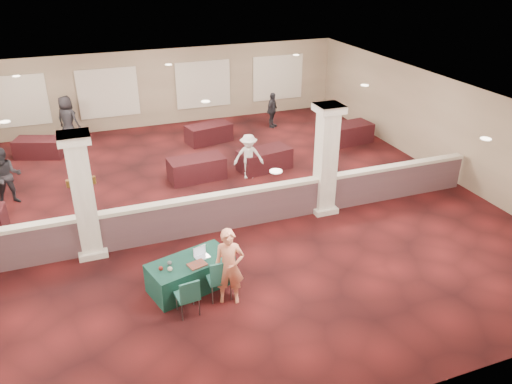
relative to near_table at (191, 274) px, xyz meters
name	(u,v)px	position (x,y,z in m)	size (l,w,h in m)	color
ground	(210,205)	(1.50, 3.73, -0.36)	(16.00, 16.00, 0.00)	#451112
wall_back	(157,88)	(1.50, 11.73, 1.24)	(16.00, 0.04, 3.20)	#82715A
wall_front	(350,341)	(1.50, -4.27, 1.24)	(16.00, 0.04, 3.20)	#82715A
wall_right	(437,124)	(9.50, 3.73, 1.24)	(0.04, 16.00, 3.20)	#82715A
ceiling	(206,101)	(1.50, 3.73, 2.84)	(16.00, 16.00, 0.02)	white
partition_wall	(225,210)	(1.50, 2.23, 0.21)	(15.60, 0.28, 1.10)	#543942
column_left	(83,195)	(-2.00, 2.23, 1.28)	(0.72, 0.72, 3.20)	beige
column_right	(326,159)	(4.50, 2.23, 1.28)	(0.72, 0.72, 3.20)	beige
sconce_left	(69,184)	(-2.28, 2.23, 1.64)	(0.12, 0.12, 0.18)	brown
sconce_right	(93,180)	(-1.72, 2.23, 1.64)	(0.12, 0.12, 0.18)	brown
near_table	(191,274)	(0.00, 0.00, 0.00)	(1.85, 0.92, 0.71)	#0D3330
conf_chair_main	(220,276)	(0.50, -0.64, 0.25)	(0.51, 0.52, 1.02)	#1E594D
conf_chair_side	(188,294)	(-0.27, -0.93, 0.18)	(0.50, 0.50, 0.91)	#1E594D
woman	(229,267)	(0.68, -0.77, 0.53)	(0.64, 0.43, 1.77)	#F7856B
far_table_front_center	(197,168)	(1.60, 5.69, 0.01)	(1.82, 0.91, 0.74)	black
far_table_front_right	(264,159)	(4.00, 5.65, 0.01)	(1.80, 0.90, 0.73)	black
far_table_back_left	(40,148)	(-3.31, 9.64, -0.01)	(1.69, 0.85, 0.69)	black
far_table_back_center	(209,133)	(2.93, 8.95, 0.00)	(1.74, 0.87, 0.71)	black
far_table_back_right	(347,133)	(8.00, 6.93, 0.03)	(1.89, 0.95, 0.77)	black
attendee_a	(6,177)	(-4.08, 5.93, 0.53)	(0.85, 0.47, 1.77)	black
attendee_b	(249,156)	(3.25, 5.18, 0.41)	(0.97, 0.45, 1.52)	silver
attendee_c	(272,110)	(5.94, 9.73, 0.39)	(0.87, 0.42, 1.49)	black
attendee_d	(68,120)	(-2.20, 10.73, 0.59)	(0.93, 0.50, 1.88)	black
laptop_base	(202,257)	(0.29, 0.03, 0.36)	(0.32, 0.22, 0.02)	silver
laptop_screen	(199,250)	(0.26, 0.14, 0.48)	(0.32, 0.01, 0.21)	silver
screen_glow	(200,251)	(0.27, 0.13, 0.47)	(0.29, 0.00, 0.18)	silver
knitting	(197,265)	(0.11, -0.22, 0.37)	(0.39, 0.29, 0.03)	#AC371B
yarn_cream	(170,269)	(-0.49, -0.24, 0.41)	(0.11, 0.11, 0.11)	#BEB19D
yarn_red	(161,268)	(-0.67, -0.13, 0.40)	(0.10, 0.10, 0.10)	#5B1C12
yarn_grey	(169,263)	(-0.45, 0.00, 0.41)	(0.10, 0.10, 0.10)	#505055
scissors	(220,257)	(0.68, -0.09, 0.36)	(0.12, 0.03, 0.01)	red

